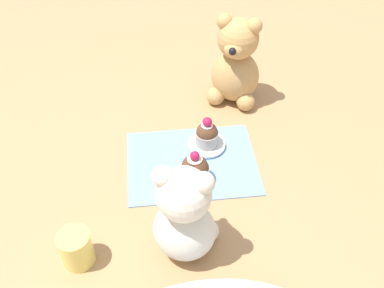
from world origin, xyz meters
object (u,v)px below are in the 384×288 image
object	(u,v)px
teddy_bear_tan	(236,64)
saucer_plate	(207,144)
teddy_bear_cream	(185,216)
cupcake_near_tan_bear	(207,134)
cupcake_near_cream_bear	(197,170)
juice_glass	(76,248)

from	to	relation	value
teddy_bear_tan	saucer_plate	world-z (taller)	teddy_bear_tan
teddy_bear_cream	cupcake_near_tan_bear	xyz separation A→B (m)	(-0.07, -0.24, -0.06)
teddy_bear_cream	saucer_plate	bearing A→B (deg)	-87.90
cupcake_near_cream_bear	saucer_plate	bearing A→B (deg)	-108.98
cupcake_near_tan_bear	juice_glass	distance (m)	0.35
cupcake_near_cream_bear	saucer_plate	distance (m)	0.10
cupcake_near_tan_bear	cupcake_near_cream_bear	bearing A→B (deg)	71.02
cupcake_near_cream_bear	cupcake_near_tan_bear	distance (m)	0.10
teddy_bear_cream	saucer_plate	size ratio (longest dim) A/B	2.55
cupcake_near_tan_bear	juice_glass	bearing A→B (deg)	44.19
teddy_bear_cream	cupcake_near_cream_bear	bearing A→B (deg)	-86.14
cupcake_near_cream_bear	teddy_bear_tan	bearing A→B (deg)	-115.15
saucer_plate	cupcake_near_tan_bear	size ratio (longest dim) A/B	1.13
teddy_bear_cream	cupcake_near_tan_bear	distance (m)	0.26
cupcake_near_cream_bear	saucer_plate	size ratio (longest dim) A/B	0.95
teddy_bear_cream	juice_glass	world-z (taller)	teddy_bear_cream
teddy_bear_tan	cupcake_near_cream_bear	xyz separation A→B (m)	(0.12, 0.25, -0.06)
cupcake_near_cream_bear	saucer_plate	world-z (taller)	cupcake_near_cream_bear
teddy_bear_tan	juice_glass	bearing A→B (deg)	-106.35
teddy_bear_cream	teddy_bear_tan	xyz separation A→B (m)	(-0.15, -0.40, 0.00)
teddy_bear_cream	saucer_plate	world-z (taller)	teddy_bear_cream
cupcake_near_tan_bear	juice_glass	world-z (taller)	cupcake_near_tan_bear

